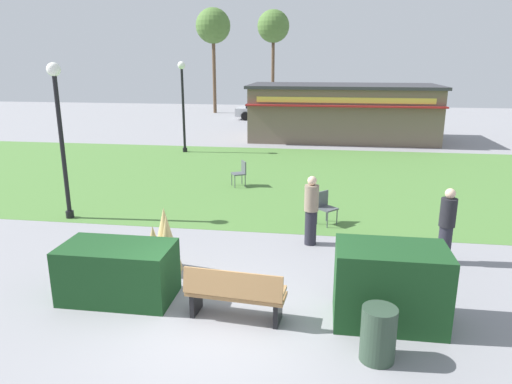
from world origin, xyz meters
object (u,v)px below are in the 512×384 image
food_kiosk (342,112)px  person_standing (447,226)px  parked_car_west_slot (264,111)px  lamppost_far (183,96)px  park_bench (235,294)px  lamppost_mid (60,123)px  trash_bin (378,334)px  tree_left_bg (273,27)px  tree_right_bg (213,27)px  person_strolling (311,210)px  parked_car_center_slot (332,112)px  cafe_chair_east (325,205)px  cafe_chair_west (241,171)px

food_kiosk → person_standing: food_kiosk is taller
person_standing → parked_car_west_slot: bearing=-144.4°
lamppost_far → parked_car_west_slot: bearing=81.1°
park_bench → lamppost_mid: lamppost_mid is taller
person_standing → lamppost_mid: bearing=-80.1°
lamppost_far → food_kiosk: bearing=33.6°
trash_bin → tree_left_bg: 37.95m
tree_left_bg → tree_right_bg: (-4.44, -3.98, -0.18)m
lamppost_mid → tree_right_bg: bearing=94.7°
person_strolling → person_standing: size_ratio=1.00×
lamppost_far → food_kiosk: 9.18m
park_bench → food_kiosk: bearing=83.4°
park_bench → lamppost_far: lamppost_far is taller
person_strolling → parked_car_center_slot: size_ratio=0.40×
person_strolling → trash_bin: bearing=118.3°
parked_car_center_slot → park_bench: bearing=-93.8°
lamppost_mid → park_bench: bearing=-39.5°
lamppost_mid → tree_left_bg: (2.19, 31.49, 4.40)m
park_bench → parked_car_center_slot: (1.87, 28.18, 0.16)m
park_bench → lamppost_far: bearing=109.8°
lamppost_mid → tree_right_bg: (-2.25, 27.51, 4.22)m
person_strolling → parked_car_center_slot: bearing=-77.9°
lamppost_far → food_kiosk: (7.58, 5.05, -1.15)m
food_kiosk → cafe_chair_east: bearing=-93.2°
cafe_chair_east → person_strolling: bearing=-101.9°
tree_right_bg → park_bench: bearing=-76.2°
cafe_chair_east → food_kiosk: bearing=86.8°
lamppost_mid → trash_bin: 9.86m
trash_bin → person_standing: (1.78, 3.76, 0.44)m
lamppost_mid → parked_car_west_slot: size_ratio=1.00×
park_bench → tree_left_bg: 36.88m
cafe_chair_west → person_strolling: person_strolling is taller
lamppost_far → trash_bin: lamppost_far is taller
parked_car_center_slot → tree_right_bg: size_ratio=0.51×
tree_right_bg → tree_left_bg: bearing=41.9°
parked_car_west_slot → tree_right_bg: size_ratio=0.51×
cafe_chair_east → tree_right_bg: (-9.36, 26.96, 6.36)m
food_kiosk → tree_left_bg: tree_left_bg is taller
trash_bin → person_standing: bearing=64.7°
lamppost_mid → cafe_chair_west: size_ratio=4.76×
tree_left_bg → tree_right_bg: bearing=-138.1°
tree_left_bg → person_standing: bearing=-77.2°
person_standing → tree_left_bg: tree_left_bg is taller
tree_right_bg → lamppost_mid: bearing=-85.3°
food_kiosk → cafe_chair_west: bearing=-109.0°
person_strolling → tree_left_bg: 33.39m
person_standing → parked_car_center_slot: size_ratio=0.40×
lamppost_far → parked_car_center_slot: lamppost_far is taller
lamppost_far → cafe_chair_east: lamppost_far is taller
person_standing → person_strolling: bearing=-83.4°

